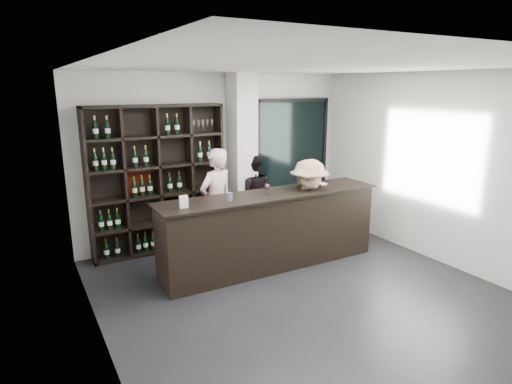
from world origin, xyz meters
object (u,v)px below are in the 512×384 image
tasting_counter (271,230)px  taster_black (252,196)px  customer (308,211)px  wine_shelf (158,180)px  taster_pink (216,203)px

tasting_counter → taster_black: taster_black is taller
taster_black → customer: customer is taller
wine_shelf → taster_pink: bearing=-40.7°
taster_pink → taster_black: taster_pink is taller
tasting_counter → taster_pink: taster_pink is taller
tasting_counter → customer: bearing=-4.0°
taster_pink → customer: size_ratio=1.09×
taster_pink → customer: 1.46m
tasting_counter → taster_black: 1.38m
taster_pink → taster_black: 1.04m
taster_black → customer: (0.24, -1.35, 0.04)m
tasting_counter → customer: customer is taller
customer → taster_pink: bearing=139.9°
tasting_counter → taster_black: bearing=73.1°
wine_shelf → customer: 2.46m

